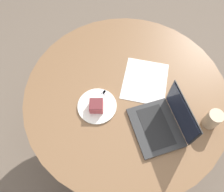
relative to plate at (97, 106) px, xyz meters
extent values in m
plane|color=#6B5B4C|center=(0.18, -0.09, -0.77)|extent=(12.00, 12.00, 0.00)
cylinder|color=brown|center=(0.18, -0.09, -0.76)|extent=(0.51, 0.51, 0.02)
cylinder|color=brown|center=(0.18, -0.09, -0.39)|extent=(0.13, 0.13, 0.72)
cylinder|color=brown|center=(0.18, -0.09, -0.02)|extent=(1.24, 1.24, 0.03)
cube|color=white|center=(0.31, -0.14, 0.00)|extent=(0.39, 0.37, 0.00)
cylinder|color=silver|center=(0.00, 0.00, 0.00)|extent=(0.23, 0.23, 0.01)
cube|color=#B74C51|center=(-0.01, -0.01, 0.03)|extent=(0.11, 0.11, 0.05)
cube|color=maroon|center=(-0.01, -0.01, 0.06)|extent=(0.10, 0.10, 0.00)
cube|color=silver|center=(0.02, 0.01, 0.01)|extent=(0.17, 0.03, 0.00)
cube|color=silver|center=(0.09, 0.02, 0.01)|extent=(0.03, 0.03, 0.00)
cylinder|color=#C6AD89|center=(0.28, -0.58, 0.05)|extent=(0.08, 0.08, 0.11)
cube|color=#2D2D2D|center=(0.08, -0.34, 0.00)|extent=(0.37, 0.38, 0.02)
cube|color=black|center=(0.08, -0.34, 0.01)|extent=(0.26, 0.28, 0.00)
cube|color=#2D2D2D|center=(0.18, -0.42, 0.11)|extent=(0.18, 0.24, 0.20)
cube|color=black|center=(0.18, -0.42, 0.11)|extent=(0.17, 0.23, 0.19)
camera|label=1|loc=(-0.39, -0.38, 1.16)|focal=35.00mm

